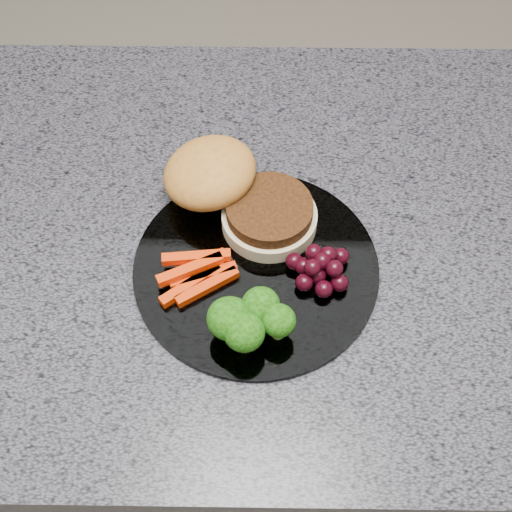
{
  "coord_description": "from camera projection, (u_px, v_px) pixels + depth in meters",
  "views": [
    {
      "loc": [
        0.1,
        -0.46,
        1.54
      ],
      "look_at": [
        0.1,
        -0.05,
        0.93
      ],
      "focal_mm": 50.0,
      "sensor_mm": 36.0,
      "label": 1
    }
  ],
  "objects": [
    {
      "name": "grape_bunch",
      "position": [
        321.0,
        268.0,
        0.73
      ],
      "size": [
        0.07,
        0.06,
        0.03
      ],
      "rotation": [
        0.0,
        0.0,
        0.22
      ],
      "color": "black",
      "rests_on": "plate"
    },
    {
      "name": "broccoli",
      "position": [
        249.0,
        320.0,
        0.68
      ],
      "size": [
        0.09,
        0.07,
        0.05
      ],
      "rotation": [
        0.0,
        0.0,
        0.28
      ],
      "color": "olive",
      "rests_on": "plate"
    },
    {
      "name": "plate",
      "position": [
        256.0,
        268.0,
        0.75
      ],
      "size": [
        0.26,
        0.26,
        0.01
      ],
      "primitive_type": "cylinder",
      "color": "white",
      "rests_on": "countertop"
    },
    {
      "name": "countertop",
      "position": [
        171.0,
        238.0,
        0.8
      ],
      "size": [
        1.2,
        0.6,
        0.04
      ],
      "primitive_type": "cube",
      "color": "#504F5A",
      "rests_on": "island_cabinet"
    },
    {
      "name": "burger",
      "position": [
        231.0,
        190.0,
        0.78
      ],
      "size": [
        0.2,
        0.18,
        0.06
      ],
      "rotation": [
        0.0,
        0.0,
        -0.4
      ],
      "color": "beige",
      "rests_on": "plate"
    },
    {
      "name": "carrot_sticks",
      "position": [
        197.0,
        273.0,
        0.74
      ],
      "size": [
        0.09,
        0.07,
        0.02
      ],
      "rotation": [
        0.0,
        0.0,
        0.19
      ],
      "color": "red",
      "rests_on": "plate"
    },
    {
      "name": "island_cabinet",
      "position": [
        198.0,
        395.0,
        1.18
      ],
      "size": [
        1.2,
        0.6,
        0.86
      ],
      "primitive_type": "cube",
      "color": "#50351B",
      "rests_on": "ground"
    }
  ]
}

